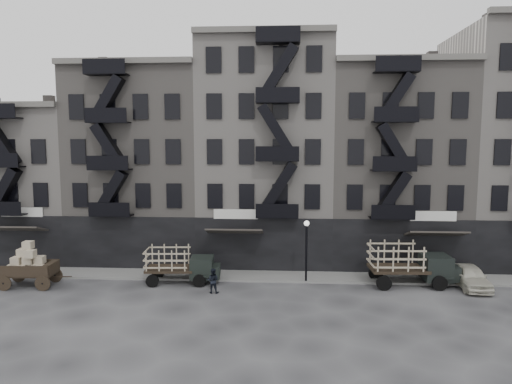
# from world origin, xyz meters

# --- Properties ---
(ground) EXTENTS (140.00, 140.00, 0.00)m
(ground) POSITION_xyz_m (0.00, 0.00, 0.00)
(ground) COLOR #38383A
(ground) RESTS_ON ground
(sidewalk) EXTENTS (55.00, 2.50, 0.15)m
(sidewalk) POSITION_xyz_m (0.00, 3.75, 0.07)
(sidewalk) COLOR slate
(sidewalk) RESTS_ON ground
(building_west) EXTENTS (10.00, 11.35, 13.20)m
(building_west) POSITION_xyz_m (-20.00, 9.83, 6.00)
(building_west) COLOR #AEA7A0
(building_west) RESTS_ON ground
(building_midwest) EXTENTS (10.00, 11.35, 16.20)m
(building_midwest) POSITION_xyz_m (-10.00, 9.83, 7.50)
(building_midwest) COLOR slate
(building_midwest) RESTS_ON ground
(building_center) EXTENTS (10.00, 11.35, 18.20)m
(building_center) POSITION_xyz_m (-0.00, 9.82, 8.50)
(building_center) COLOR #AEA7A0
(building_center) RESTS_ON ground
(building_mideast) EXTENTS (10.00, 11.35, 16.20)m
(building_mideast) POSITION_xyz_m (10.00, 9.83, 7.50)
(building_mideast) COLOR slate
(building_mideast) RESTS_ON ground
(lamp_post) EXTENTS (0.36, 0.36, 4.28)m
(lamp_post) POSITION_xyz_m (3.00, 2.60, 2.78)
(lamp_post) COLOR black
(lamp_post) RESTS_ON ground
(wagon) EXTENTS (3.60, 2.06, 2.97)m
(wagon) POSITION_xyz_m (-15.34, 0.77, 1.70)
(wagon) COLOR black
(wagon) RESTS_ON ground
(stake_truck_west) EXTENTS (5.04, 2.33, 2.47)m
(stake_truck_west) POSITION_xyz_m (-5.48, 2.12, 1.41)
(stake_truck_west) COLOR black
(stake_truck_west) RESTS_ON ground
(stake_truck_east) EXTENTS (5.80, 2.60, 2.86)m
(stake_truck_east) POSITION_xyz_m (9.88, 2.51, 1.63)
(stake_truck_east) COLOR black
(stake_truck_east) RESTS_ON ground
(car_east) EXTENTS (1.89, 4.39, 1.48)m
(car_east) POSITION_xyz_m (13.71, 2.33, 0.74)
(car_east) COLOR beige
(car_east) RESTS_ON ground
(pedestrian_mid) EXTENTS (0.82, 0.66, 1.59)m
(pedestrian_mid) POSITION_xyz_m (-2.98, 0.22, 0.80)
(pedestrian_mid) COLOR black
(pedestrian_mid) RESTS_ON ground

